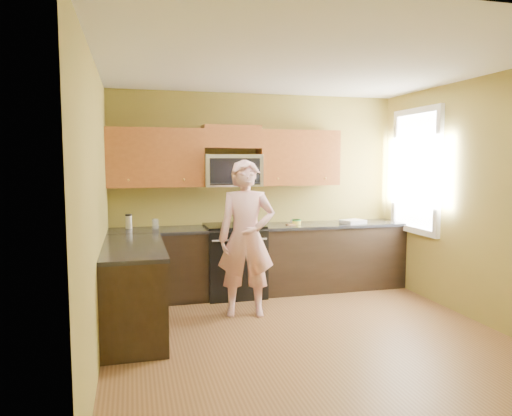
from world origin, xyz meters
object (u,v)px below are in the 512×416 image
object	(u,v)px
stove	(234,260)
butter_tub	(297,224)
microwave	(232,186)
woman	(246,238)
travel_mug	(129,228)
frying_pan	(243,226)

from	to	relation	value
stove	butter_tub	bearing A→B (deg)	1.45
microwave	woman	world-z (taller)	woman
butter_tub	travel_mug	xyz separation A→B (m)	(-2.22, 0.17, 0.00)
travel_mug	woman	bearing A→B (deg)	-37.71
woman	butter_tub	world-z (taller)	woman
woman	stove	bearing A→B (deg)	99.84
woman	frying_pan	bearing A→B (deg)	91.98
frying_pan	travel_mug	distance (m)	1.47
microwave	woman	distance (m)	1.09
microwave	travel_mug	size ratio (longest dim) A/B	4.11
travel_mug	microwave	bearing A→B (deg)	-2.92
woman	microwave	bearing A→B (deg)	100.13
microwave	frying_pan	bearing A→B (deg)	-76.37
frying_pan	woman	bearing A→B (deg)	-112.78
microwave	travel_mug	distance (m)	1.44
stove	microwave	world-z (taller)	microwave
frying_pan	butter_tub	world-z (taller)	frying_pan
woman	frying_pan	distance (m)	0.63
stove	frying_pan	size ratio (longest dim) A/B	1.96
butter_tub	travel_mug	bearing A→B (deg)	175.59
stove	microwave	bearing A→B (deg)	90.00
stove	microwave	distance (m)	0.98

